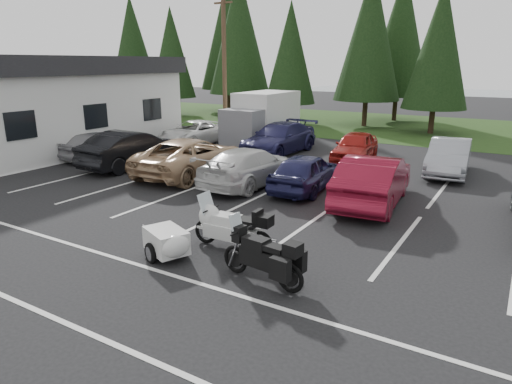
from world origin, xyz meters
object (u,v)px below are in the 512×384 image
at_px(adventure_motorcycle, 262,251).
at_px(utility_pole, 224,60).
at_px(car_far_1, 279,138).
at_px(car_near_3, 250,167).
at_px(touring_motorcycle, 232,223).
at_px(car_near_2, 191,156).
at_px(car_near_5, 373,180).
at_px(car_near_1, 132,149).
at_px(car_near_0, 100,144).
at_px(box_truck, 258,118).
at_px(cargo_trailer, 166,244).
at_px(car_far_2, 355,147).
at_px(car_far_0, 194,133).
at_px(car_far_3, 449,157).
at_px(building, 16,104).
at_px(car_near_4, 306,172).

bearing_deg(adventure_motorcycle, utility_pole, 134.60).
xyz_separation_m(car_far_1, adventure_motorcycle, (6.63, -13.05, -0.06)).
bearing_deg(car_near_3, touring_motorcycle, 119.88).
relative_size(car_near_3, car_far_1, 0.93).
bearing_deg(car_near_2, car_near_3, 173.89).
bearing_deg(touring_motorcycle, car_near_5, 69.80).
height_order(utility_pole, car_near_1, utility_pole).
xyz_separation_m(car_far_1, touring_motorcycle, (5.07, -11.87, -0.08)).
bearing_deg(car_near_1, car_near_5, -178.77).
height_order(car_near_0, car_near_2, car_near_2).
bearing_deg(box_truck, car_near_3, -61.07).
height_order(car_near_3, touring_motorcycle, car_near_3).
relative_size(touring_motorcycle, cargo_trailer, 1.58).
bearing_deg(car_near_5, cargo_trailer, 61.09).
relative_size(car_near_3, car_far_2, 1.22).
distance_m(car_near_2, car_far_0, 7.43).
height_order(utility_pole, car_far_3, utility_pole).
bearing_deg(car_far_0, car_near_2, -50.11).
bearing_deg(car_far_3, car_near_0, -165.29).
xyz_separation_m(car_near_5, car_far_1, (-6.93, 6.25, -0.05)).
height_order(utility_pole, car_near_0, utility_pole).
xyz_separation_m(utility_pole, car_far_3, (12.93, -2.05, -3.96)).
relative_size(building, car_near_2, 2.78).
bearing_deg(car_near_3, adventure_motorcycle, 125.67).
xyz_separation_m(car_near_3, car_far_2, (1.97, 6.40, -0.03)).
bearing_deg(box_truck, car_near_1, -100.83).
bearing_deg(car_far_2, car_near_0, -157.58).
height_order(car_near_0, car_far_0, car_near_0).
xyz_separation_m(car_near_2, car_far_3, (9.29, 5.73, -0.04)).
height_order(car_near_4, car_near_5, car_near_5).
distance_m(car_near_5, car_far_1, 9.33).
height_order(utility_pole, box_truck, utility_pole).
bearing_deg(car_near_5, car_far_1, -47.92).
bearing_deg(box_truck, car_far_1, -40.51).
relative_size(car_near_2, car_near_3, 1.12).
distance_m(building, adventure_motorcycle, 20.41).
relative_size(car_near_2, car_far_3, 1.25).
bearing_deg(car_near_0, cargo_trailer, 148.68).
bearing_deg(car_far_3, cargo_trailer, -113.46).
bearing_deg(car_near_1, car_near_2, -175.43).
distance_m(box_truck, car_far_3, 11.25).
height_order(car_near_0, car_near_5, car_near_5).
distance_m(building, car_near_3, 14.76).
height_order(utility_pole, car_far_0, utility_pole).
distance_m(building, car_near_2, 11.76).
relative_size(utility_pole, car_near_3, 1.80).
relative_size(building, touring_motorcycle, 6.13).
distance_m(car_near_5, touring_motorcycle, 5.92).
relative_size(box_truck, adventure_motorcycle, 2.37).
distance_m(car_near_0, car_near_1, 2.85).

